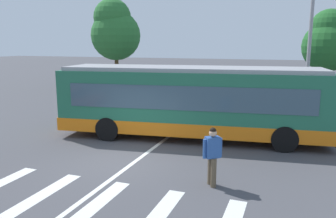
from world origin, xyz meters
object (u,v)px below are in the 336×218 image
(pedestrian_crossing_street, at_px, (212,153))
(twin_arm_street_lamp, at_px, (312,14))
(city_transit_bus, at_px, (191,102))
(parked_car_charcoal, at_px, (159,85))
(parked_car_teal, at_px, (193,86))
(background_tree_right, at_px, (328,41))
(background_tree_left, at_px, (115,30))
(parked_car_black, at_px, (228,89))
(parked_car_blue, at_px, (264,90))

(pedestrian_crossing_street, distance_m, twin_arm_street_lamp, 12.73)
(pedestrian_crossing_street, bearing_deg, city_transit_bus, 113.30)
(city_transit_bus, bearing_deg, parked_car_charcoal, 117.65)
(pedestrian_crossing_street, bearing_deg, parked_car_teal, 107.90)
(pedestrian_crossing_street, relative_size, parked_car_charcoal, 0.38)
(parked_car_charcoal, xyz_separation_m, parked_car_teal, (2.60, 0.50, 0.00))
(city_transit_bus, relative_size, pedestrian_crossing_street, 6.70)
(parked_car_teal, relative_size, background_tree_right, 0.69)
(background_tree_left, bearing_deg, parked_car_black, -17.61)
(parked_car_teal, distance_m, twin_arm_street_lamp, 10.56)
(parked_car_black, height_order, background_tree_left, background_tree_left)
(parked_car_charcoal, bearing_deg, parked_car_black, -2.17)
(parked_car_blue, relative_size, twin_arm_street_lamp, 0.50)
(background_tree_left, bearing_deg, twin_arm_street_lamp, -25.21)
(pedestrian_crossing_street, distance_m, background_tree_left, 23.89)
(pedestrian_crossing_street, xyz_separation_m, background_tree_left, (-13.56, 19.21, 4.24))
(parked_car_black, height_order, twin_arm_street_lamp, twin_arm_street_lamp)
(pedestrian_crossing_street, distance_m, background_tree_right, 20.63)
(parked_car_teal, relative_size, parked_car_black, 0.99)
(city_transit_bus, bearing_deg, parked_car_blue, 79.08)
(parked_car_charcoal, bearing_deg, pedestrian_crossing_street, -63.59)
(parked_car_teal, bearing_deg, background_tree_left, 161.12)
(parked_car_black, bearing_deg, background_tree_left, 162.39)
(city_transit_bus, height_order, pedestrian_crossing_street, city_transit_bus)
(background_tree_right, bearing_deg, parked_car_charcoal, -161.91)
(pedestrian_crossing_street, height_order, parked_car_black, pedestrian_crossing_street)
(parked_car_charcoal, xyz_separation_m, parked_car_blue, (8.04, -0.10, 0.00))
(parked_car_teal, xyz_separation_m, background_tree_left, (-8.26, 2.82, 4.44))
(parked_car_black, xyz_separation_m, twin_arm_street_lamp, (5.18, -4.14, 4.83))
(background_tree_left, bearing_deg, parked_car_charcoal, -30.40)
(twin_arm_street_lamp, xyz_separation_m, background_tree_right, (1.63, 8.36, -1.39))
(city_transit_bus, relative_size, background_tree_right, 1.74)
(parked_car_black, bearing_deg, parked_car_charcoal, 177.83)
(parked_car_teal, height_order, background_tree_right, background_tree_right)
(parked_car_black, distance_m, background_tree_right, 8.71)
(parked_car_blue, xyz_separation_m, background_tree_left, (-13.70, 3.42, 4.44))
(parked_car_teal, height_order, twin_arm_street_lamp, twin_arm_street_lamp)
(city_transit_bus, bearing_deg, parked_car_teal, 105.66)
(parked_car_blue, bearing_deg, background_tree_left, 165.98)
(parked_car_blue, distance_m, twin_arm_street_lamp, 6.94)
(parked_car_teal, height_order, background_tree_left, background_tree_left)
(parked_car_black, relative_size, background_tree_left, 0.57)
(parked_car_charcoal, xyz_separation_m, parked_car_black, (5.46, -0.21, 0.00))
(parked_car_blue, distance_m, background_tree_left, 14.80)
(parked_car_charcoal, relative_size, parked_car_blue, 1.00)
(parked_car_blue, height_order, background_tree_left, background_tree_left)
(parked_car_black, bearing_deg, parked_car_teal, 166.15)
(twin_arm_street_lamp, bearing_deg, parked_car_black, 141.34)
(twin_arm_street_lamp, distance_m, background_tree_right, 8.63)
(parked_car_black, relative_size, parked_car_blue, 1.01)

